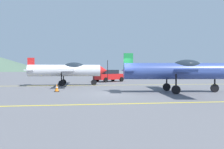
# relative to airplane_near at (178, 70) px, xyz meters

# --- Properties ---
(ground_plane) EXTENTS (400.00, 400.00, 0.00)m
(ground_plane) POSITION_rel_airplane_near_xyz_m (-4.74, -0.27, -1.62)
(ground_plane) COLOR slate
(apron_line_near) EXTENTS (80.00, 0.16, 0.01)m
(apron_line_near) POSITION_rel_airplane_near_xyz_m (-4.74, -4.90, -1.62)
(apron_line_near) COLOR yellow
(apron_line_near) RESTS_ON ground_plane
(apron_line_far) EXTENTS (80.00, 0.16, 0.01)m
(apron_line_far) POSITION_rel_airplane_near_xyz_m (-4.74, 8.14, -1.62)
(apron_line_far) COLOR yellow
(apron_line_far) RESTS_ON ground_plane
(airplane_near) EXTENTS (8.40, 9.65, 2.88)m
(airplane_near) POSITION_rel_airplane_near_xyz_m (0.00, 0.00, 0.00)
(airplane_near) COLOR #33478C
(airplane_near) RESTS_ON ground_plane
(airplane_mid) EXTENTS (8.30, 9.58, 2.88)m
(airplane_mid) POSITION_rel_airplane_near_xyz_m (-8.52, 8.19, 0.00)
(airplane_mid) COLOR silver
(airplane_mid) RESTS_ON ground_plane
(car_sedan) EXTENTS (4.57, 3.89, 1.62)m
(car_sedan) POSITION_rel_airplane_near_xyz_m (-3.36, 14.81, -0.78)
(car_sedan) COLOR red
(car_sedan) RESTS_ON ground_plane
(traffic_cone_front) EXTENTS (0.36, 0.36, 0.59)m
(traffic_cone_front) POSITION_rel_airplane_near_xyz_m (-8.95, 1.71, -1.33)
(traffic_cone_front) COLOR black
(traffic_cone_front) RESTS_ON ground_plane
(hill_centerleft) EXTENTS (83.95, 83.95, 7.86)m
(hill_centerleft) POSITION_rel_airplane_near_xyz_m (67.34, 136.18, 2.31)
(hill_centerleft) COLOR slate
(hill_centerleft) RESTS_ON ground_plane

